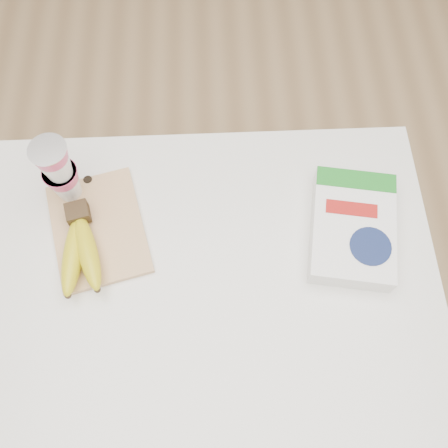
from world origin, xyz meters
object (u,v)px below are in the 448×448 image
Objects in this scene: cutting_board at (98,229)px; bananas at (80,249)px; table at (185,331)px; cereal_box at (352,228)px; yogurt_stack at (59,170)px.

cutting_board is 1.21× the size of bananas.
cutting_board is at bearing 139.27° from table.
cutting_board is 0.94× the size of cereal_box.
cutting_board is 0.55m from cereal_box.
bananas is at bearing -167.33° from cereal_box.
yogurt_stack is (-0.06, 0.09, 0.10)m from cutting_board.
cereal_box is (0.58, 0.03, -0.01)m from bananas.
yogurt_stack is 0.63m from cereal_box.
bananas is at bearing -76.08° from yogurt_stack.
table is 4.07× the size of cereal_box.
cereal_box is at bearing -17.13° from cutting_board.
table is at bearing -54.74° from cutting_board.
yogurt_stack is at bearing 111.60° from cutting_board.
cutting_board is 1.46× the size of yogurt_stack.
bananas is 0.17m from yogurt_stack.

